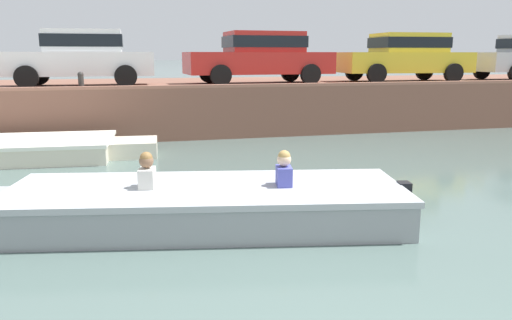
{
  "coord_description": "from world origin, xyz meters",
  "views": [
    {
      "loc": [
        -1.47,
        -1.35,
        2.28
      ],
      "look_at": [
        -0.1,
        4.18,
        1.07
      ],
      "focal_mm": 35.0,
      "sensor_mm": 36.0,
      "label": 1
    }
  ],
  "objects_px": {
    "car_centre_red": "(260,55)",
    "car_right_inner_yellow": "(405,55)",
    "car_left_inner_white": "(81,55)",
    "boat_moored_west_cream": "(1,150)",
    "motorboat_passing": "(188,205)",
    "mooring_bollard_mid": "(81,80)"
  },
  "relations": [
    {
      "from": "car_left_inner_white",
      "to": "car_right_inner_yellow",
      "type": "height_order",
      "value": "same"
    },
    {
      "from": "boat_moored_west_cream",
      "to": "car_right_inner_yellow",
      "type": "height_order",
      "value": "car_right_inner_yellow"
    },
    {
      "from": "car_centre_red",
      "to": "boat_moored_west_cream",
      "type": "bearing_deg",
      "value": -154.92
    },
    {
      "from": "boat_moored_west_cream",
      "to": "car_centre_red",
      "type": "relative_size",
      "value": 1.42
    },
    {
      "from": "car_centre_red",
      "to": "car_right_inner_yellow",
      "type": "distance_m",
      "value": 4.86
    },
    {
      "from": "motorboat_passing",
      "to": "car_centre_red",
      "type": "height_order",
      "value": "car_centre_red"
    },
    {
      "from": "motorboat_passing",
      "to": "car_left_inner_white",
      "type": "relative_size",
      "value": 1.62
    },
    {
      "from": "car_centre_red",
      "to": "car_right_inner_yellow",
      "type": "bearing_deg",
      "value": -0.07
    },
    {
      "from": "car_left_inner_white",
      "to": "car_right_inner_yellow",
      "type": "xyz_separation_m",
      "value": [
        10.0,
        -0.0,
        0.0
      ]
    },
    {
      "from": "car_centre_red",
      "to": "mooring_bollard_mid",
      "type": "xyz_separation_m",
      "value": [
        -5.07,
        -1.38,
        -0.61
      ]
    },
    {
      "from": "car_right_inner_yellow",
      "to": "motorboat_passing",
      "type": "bearing_deg",
      "value": -133.71
    },
    {
      "from": "boat_moored_west_cream",
      "to": "car_left_inner_white",
      "type": "bearing_deg",
      "value": 63.83
    },
    {
      "from": "boat_moored_west_cream",
      "to": "car_centre_red",
      "type": "height_order",
      "value": "car_centre_red"
    },
    {
      "from": "motorboat_passing",
      "to": "car_centre_red",
      "type": "xyz_separation_m",
      "value": [
        3.16,
        8.39,
        1.98
      ]
    },
    {
      "from": "motorboat_passing",
      "to": "car_centre_red",
      "type": "relative_size",
      "value": 1.46
    },
    {
      "from": "car_centre_red",
      "to": "car_right_inner_yellow",
      "type": "xyz_separation_m",
      "value": [
        4.86,
        -0.01,
        -0.0
      ]
    },
    {
      "from": "car_right_inner_yellow",
      "to": "mooring_bollard_mid",
      "type": "bearing_deg",
      "value": -172.15
    },
    {
      "from": "boat_moored_west_cream",
      "to": "car_right_inner_yellow",
      "type": "relative_size",
      "value": 1.48
    },
    {
      "from": "car_right_inner_yellow",
      "to": "mooring_bollard_mid",
      "type": "distance_m",
      "value": 10.04
    },
    {
      "from": "motorboat_passing",
      "to": "car_left_inner_white",
      "type": "xyz_separation_m",
      "value": [
        -1.98,
        8.39,
        1.98
      ]
    },
    {
      "from": "boat_moored_west_cream",
      "to": "car_left_inner_white",
      "type": "height_order",
      "value": "car_left_inner_white"
    },
    {
      "from": "boat_moored_west_cream",
      "to": "motorboat_passing",
      "type": "height_order",
      "value": "motorboat_passing"
    }
  ]
}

